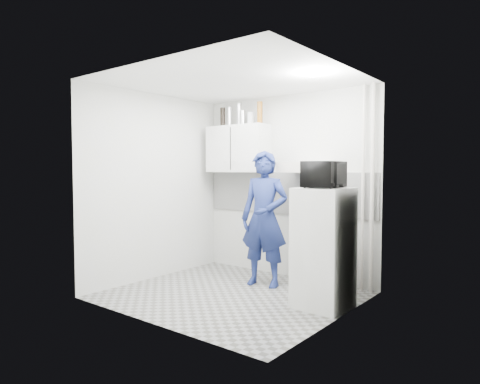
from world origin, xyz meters
The scene contains 23 objects.
floor centered at (0.00, 0.00, 0.00)m, with size 2.80×2.80×0.00m, color gray.
ceiling centered at (0.00, 0.00, 2.60)m, with size 2.80×2.80×0.00m, color white.
wall_back centered at (0.00, 1.25, 1.30)m, with size 2.80×2.80×0.00m, color beige.
wall_left centered at (-1.40, 0.00, 1.30)m, with size 2.60×2.60×0.00m, color beige.
wall_right centered at (1.40, 0.00, 1.30)m, with size 2.60×2.60×0.00m, color beige.
person centered at (0.06, 0.61, 0.89)m, with size 0.65×0.43×1.78m, color navy.
stove centered at (0.69, 1.00, 0.43)m, with size 0.53×0.53×0.85m, color beige.
fridge centered at (1.10, 0.27, 0.67)m, with size 0.55×0.55×1.34m, color white.
stove_top centered at (0.69, 1.00, 0.87)m, with size 0.51×0.51×0.03m, color black.
saucepan centered at (0.75, 0.93, 0.94)m, with size 0.20×0.20×0.11m, color silver.
microwave centered at (1.10, 0.27, 1.48)m, with size 0.36×0.53×0.29m, color black.
bottle_b centered at (-1.05, 1.07, 2.35)m, with size 0.08×0.08×0.29m, color black.
bottle_c centered at (-0.92, 1.07, 2.34)m, with size 0.07×0.07×0.29m, color silver.
bottle_d centered at (-0.73, 1.07, 2.36)m, with size 0.07×0.07×0.33m, color silver.
canister_a centered at (-0.66, 1.07, 2.31)m, with size 0.09×0.09×0.22m, color silver.
canister_b centered at (-0.51, 1.07, 2.29)m, with size 0.09×0.09×0.18m, color #B2B7BC.
bottle_e centered at (-0.35, 1.07, 2.36)m, with size 0.08×0.08×0.32m, color brown.
upper_cabinet centered at (-0.75, 1.07, 1.85)m, with size 1.00×0.35×0.70m, color white.
range_hood centered at (0.45, 1.00, 1.57)m, with size 0.60×0.50×0.14m, color beige.
backsplash centered at (0.00, 1.24, 1.20)m, with size 2.74×0.03×0.60m, color white.
pipe_a centered at (1.30, 1.17, 1.30)m, with size 0.05×0.05×2.60m, color beige.
pipe_b centered at (1.18, 1.17, 1.30)m, with size 0.04×0.04×2.60m, color beige.
ceiling_spot_fixture centered at (1.00, 0.20, 2.57)m, with size 0.10×0.10×0.02m, color white.
Camera 1 is at (3.28, -4.00, 1.54)m, focal length 32.00 mm.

